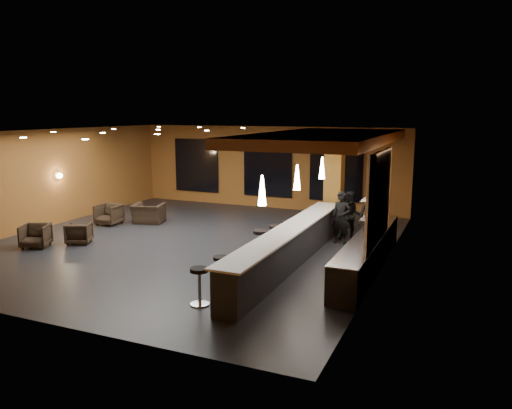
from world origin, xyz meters
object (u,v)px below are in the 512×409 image
at_px(bar_stool_5, 287,229).
at_px(bar_counter, 290,247).
at_px(staff_b, 351,216).
at_px(bar_stool_0, 199,281).
at_px(staff_a, 341,218).
at_px(bar_stool_2, 250,256).
at_px(pendant_1, 297,177).
at_px(prep_counter, 368,253).
at_px(pendant_2, 322,168).
at_px(bar_stool_4, 276,235).
at_px(armchair_b, 79,233).
at_px(armchair_a, 36,236).
at_px(armchair_c, 109,214).
at_px(bar_stool_6, 305,219).
at_px(armchair_d, 149,213).
at_px(column, 334,180).
at_px(pendant_0, 262,190).
at_px(staff_c, 372,216).
at_px(bar_stool_3, 260,241).
at_px(bar_stool_1, 221,267).

bearing_deg(bar_stool_5, bar_counter, -68.04).
height_order(staff_b, bar_stool_0, staff_b).
height_order(staff_a, bar_stool_2, staff_a).
bearing_deg(bar_counter, pendant_1, 90.00).
relative_size(prep_counter, pendant_2, 8.57).
relative_size(staff_a, bar_stool_4, 2.04).
bearing_deg(armchair_b, armchair_a, 18.89).
height_order(armchair_c, bar_stool_6, bar_stool_6).
bearing_deg(staff_b, armchair_d, 167.87).
bearing_deg(column, armchair_b, -143.66).
height_order(bar_stool_0, bar_stool_4, bar_stool_0).
relative_size(pendant_0, pendant_1, 1.00).
height_order(pendant_0, armchair_d, pendant_0).
bearing_deg(pendant_0, bar_stool_5, 101.77).
relative_size(staff_a, armchair_b, 2.25).
bearing_deg(bar_counter, armchair_c, 165.31).
relative_size(bar_counter, armchair_c, 9.57).
distance_m(armchair_a, bar_stool_5, 7.77).
bearing_deg(armchair_b, bar_counter, 157.69).
relative_size(staff_b, armchair_b, 2.18).
xyz_separation_m(bar_counter, bar_stool_4, (-0.81, 1.01, 0.02)).
relative_size(staff_a, armchair_d, 1.50).
xyz_separation_m(staff_c, bar_stool_6, (-2.27, 0.26, -0.34)).
relative_size(bar_stool_2, bar_stool_5, 1.06).
bearing_deg(staff_a, bar_stool_5, -153.21).
distance_m(column, bar_stool_3, 4.75).
xyz_separation_m(armchair_b, bar_stool_4, (6.09, 1.49, 0.19)).
relative_size(pendant_1, armchair_d, 0.63).
height_order(prep_counter, bar_stool_3, bar_stool_3).
relative_size(armchair_c, armchair_d, 0.75).
xyz_separation_m(staff_b, bar_stool_0, (-1.76, -6.75, -0.28)).
bearing_deg(staff_a, bar_stool_4, -126.22).
relative_size(bar_counter, armchair_d, 7.20).
height_order(pendant_1, staff_a, pendant_1).
xyz_separation_m(prep_counter, column, (-2.00, 4.10, 1.32)).
bearing_deg(bar_stool_1, armchair_c, 147.78).
bearing_deg(prep_counter, pendant_0, -128.66).
xyz_separation_m(bar_stool_1, bar_stool_3, (0.03, 2.37, 0.07)).
bearing_deg(pendant_1, bar_stool_4, 147.67).
bearing_deg(bar_stool_2, armchair_c, 155.65).
bearing_deg(armchair_c, pendant_0, -30.28).
bearing_deg(prep_counter, pendant_2, 128.66).
height_order(staff_b, bar_stool_3, staff_b).
relative_size(armchair_b, bar_stool_1, 0.99).
bearing_deg(staff_a, bar_stool_0, -99.55).
xyz_separation_m(armchair_a, bar_stool_2, (7.12, 0.19, 0.12)).
height_order(pendant_1, armchair_a, pendant_1).
xyz_separation_m(column, armchair_a, (-7.79, -5.97, -1.39)).
bearing_deg(bar_stool_4, staff_c, 42.20).
distance_m(armchair_c, bar_stool_0, 8.86).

